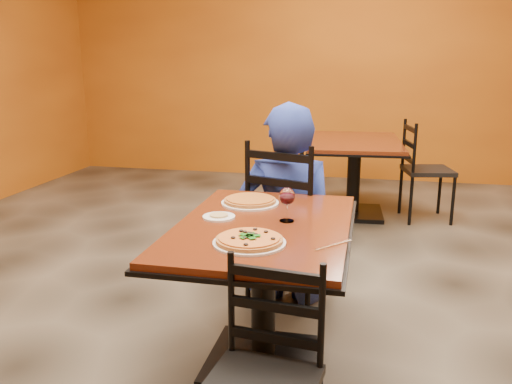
% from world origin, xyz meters
% --- Properties ---
extents(floor, '(7.00, 8.00, 0.01)m').
position_xyz_m(floor, '(0.00, 0.00, 0.00)').
color(floor, black).
rests_on(floor, ground).
extents(wall_back, '(7.00, 0.01, 3.00)m').
position_xyz_m(wall_back, '(0.00, 4.00, 1.50)').
color(wall_back, '#B86314').
rests_on(wall_back, ground).
extents(table_main, '(0.83, 1.23, 0.75)m').
position_xyz_m(table_main, '(0.00, -0.50, 0.56)').
color(table_main, '#5F1F0F').
rests_on(table_main, floor).
extents(table_second, '(0.96, 1.36, 0.75)m').
position_xyz_m(table_second, '(0.34, 2.30, 0.56)').
color(table_second, '#5F1F0F').
rests_on(table_second, floor).
extents(chair_main_far, '(0.59, 0.59, 1.03)m').
position_xyz_m(chair_main_far, '(0.02, 0.35, 0.52)').
color(chair_main_far, black).
rests_on(chair_main_far, floor).
extents(chair_second_left, '(0.44, 0.44, 0.85)m').
position_xyz_m(chair_second_left, '(-0.36, 2.30, 0.42)').
color(chair_second_left, black).
rests_on(chair_second_left, floor).
extents(chair_second_right, '(0.50, 0.50, 0.95)m').
position_xyz_m(chair_second_right, '(1.03, 2.30, 0.48)').
color(chair_second_right, black).
rests_on(chair_second_right, floor).
extents(diner, '(0.66, 0.47, 1.26)m').
position_xyz_m(diner, '(-0.01, 0.30, 0.63)').
color(diner, navy).
rests_on(diner, floor).
extents(plate_main, '(0.31, 0.31, 0.01)m').
position_xyz_m(plate_main, '(-0.00, -0.79, 0.76)').
color(plate_main, white).
rests_on(plate_main, table_main).
extents(pizza_main, '(0.28, 0.28, 0.02)m').
position_xyz_m(pizza_main, '(-0.00, -0.79, 0.77)').
color(pizza_main, '#9A0B0E').
rests_on(pizza_main, plate_main).
extents(plate_far, '(0.31, 0.31, 0.01)m').
position_xyz_m(plate_far, '(-0.14, -0.17, 0.76)').
color(plate_far, white).
rests_on(plate_far, table_main).
extents(pizza_far, '(0.28, 0.28, 0.02)m').
position_xyz_m(pizza_far, '(-0.14, -0.17, 0.77)').
color(pizza_far, gold).
rests_on(pizza_far, plate_far).
extents(side_plate, '(0.16, 0.16, 0.01)m').
position_xyz_m(side_plate, '(-0.23, -0.46, 0.76)').
color(side_plate, white).
rests_on(side_plate, table_main).
extents(dip, '(0.09, 0.09, 0.01)m').
position_xyz_m(dip, '(-0.23, -0.46, 0.76)').
color(dip, tan).
rests_on(dip, side_plate).
extents(wine_glass, '(0.08, 0.08, 0.18)m').
position_xyz_m(wine_glass, '(0.10, -0.44, 0.84)').
color(wine_glass, white).
rests_on(wine_glass, table_main).
extents(fork, '(0.04, 0.19, 0.00)m').
position_xyz_m(fork, '(-0.13, -0.78, 0.75)').
color(fork, silver).
rests_on(fork, table_main).
extents(knife, '(0.15, 0.17, 0.00)m').
position_xyz_m(knife, '(0.34, -0.74, 0.75)').
color(knife, silver).
rests_on(knife, table_main).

